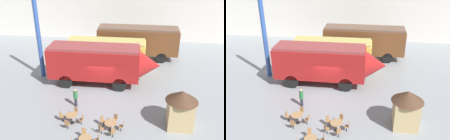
{
  "view_description": "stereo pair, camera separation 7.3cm",
  "coord_description": "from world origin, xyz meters",
  "views": [
    {
      "loc": [
        3.54,
        -20.5,
        11.87
      ],
      "look_at": [
        0.83,
        1.0,
        1.6
      ],
      "focal_mm": 40.0,
      "sensor_mm": 36.0,
      "label": 1
    },
    {
      "loc": [
        3.61,
        -20.49,
        11.87
      ],
      "look_at": [
        0.83,
        1.0,
        1.6
      ],
      "focal_mm": 40.0,
      "sensor_mm": 36.0,
      "label": 2
    }
  ],
  "objects": [
    {
      "name": "cafe_chair_1",
      "position": [
        -1.57,
        -6.26,
        0.51
      ],
      "size": [
        0.36,
        0.37,
        0.87
      ],
      "rotation": [
        0.0,
        0.0,
        7.72
      ],
      "color": "black",
      "rests_on": "ground_plane"
    },
    {
      "name": "streamlined_locomotive",
      "position": [
        -0.1,
        1.04,
        2.36
      ],
      "size": [
        10.59,
        2.71,
        3.94
      ],
      "color": "maroon",
      "rests_on": "ground_plane"
    },
    {
      "name": "cafe_chair_3",
      "position": [
        -1.36,
        -4.62,
        0.51
      ],
      "size": [
        0.36,
        0.37,
        0.87
      ],
      "rotation": [
        0.0,
        0.0,
        10.86
      ],
      "color": "black",
      "rests_on": "ground_plane"
    },
    {
      "name": "ticket_kiosk",
      "position": [
        6.61,
        -4.77,
        1.67
      ],
      "size": [
        2.34,
        2.34,
        3.0
      ],
      "color": "tan",
      "rests_on": "ground_plane"
    },
    {
      "name": "cafe_chair_6",
      "position": [
        0.94,
        -6.45,
        0.51
      ],
      "size": [
        0.4,
        0.4,
        0.87
      ],
      "rotation": [
        0.0,
        0.0,
        6.92
      ],
      "color": "black",
      "rests_on": "ground_plane"
    },
    {
      "name": "cafe_table_near",
      "position": [
        -1.47,
        -5.44,
        0.6
      ],
      "size": [
        0.91,
        0.91,
        0.74
      ],
      "color": "black",
      "rests_on": "ground_plane"
    },
    {
      "name": "cafe_chair_4",
      "position": [
        1.85,
        -5.17,
        0.51
      ],
      "size": [
        0.37,
        0.39,
        0.87
      ],
      "rotation": [
        0.0,
        0.0,
        4.41
      ],
      "color": "black",
      "rests_on": "ground_plane"
    },
    {
      "name": "cafe_table_mid",
      "position": [
        1.61,
        -5.96,
        0.56
      ],
      "size": [
        0.91,
        0.91,
        0.7
      ],
      "color": "black",
      "rests_on": "ground_plane"
    },
    {
      "name": "backdrop_wall",
      "position": [
        0.0,
        15.22,
        4.5
      ],
      "size": [
        44.0,
        0.15,
        9.0
      ],
      "color": "silver",
      "rests_on": "ground_plane"
    },
    {
      "name": "cafe_chair_5",
      "position": [
        0.93,
        -5.48,
        0.51
      ],
      "size": [
        0.4,
        0.4,
        0.87
      ],
      "rotation": [
        0.0,
        0.0,
        5.66
      ],
      "color": "black",
      "rests_on": "ground_plane"
    },
    {
      "name": "cafe_chair_2",
      "position": [
        -0.64,
        -5.54,
        0.51
      ],
      "size": [
        0.37,
        0.36,
        0.87
      ],
      "rotation": [
        0.0,
        0.0,
        9.29
      ],
      "color": "black",
      "rests_on": "ground_plane"
    },
    {
      "name": "cafe_chair_8",
      "position": [
        2.43,
        -5.95,
        0.51
      ],
      "size": [
        0.36,
        0.36,
        0.87
      ],
      "rotation": [
        0.0,
        0.0,
        9.43
      ],
      "color": "black",
      "rests_on": "ground_plane"
    },
    {
      "name": "passenger_coach_vintage",
      "position": [
        -0.28,
        4.66,
        2.03
      ],
      "size": [
        8.5,
        2.63,
        3.33
      ],
      "color": "#E0C64C",
      "rests_on": "ground_plane"
    },
    {
      "name": "cafe_table_far",
      "position": [
        0.14,
        -7.86,
        0.58
      ],
      "size": [
        0.88,
        0.88,
        0.73
      ],
      "color": "black",
      "rests_on": "ground_plane"
    },
    {
      "name": "cafe_chair_12",
      "position": [
        0.91,
        -7.59,
        0.51
      ],
      "size": [
        0.39,
        0.37,
        0.87
      ],
      "rotation": [
        0.0,
        0.0,
        9.76
      ],
      "color": "black",
      "rests_on": "ground_plane"
    },
    {
      "name": "passenger_coach_wooden",
      "position": [
        3.04,
        8.15,
        2.34
      ],
      "size": [
        9.5,
        2.52,
        3.93
      ],
      "color": "brown",
      "rests_on": "ground_plane"
    },
    {
      "name": "support_pillar",
      "position": [
        -6.61,
        2.02,
        4.0
      ],
      "size": [
        0.44,
        0.44,
        8.0
      ],
      "color": "#2D519E",
      "rests_on": "ground_plane"
    },
    {
      "name": "cafe_chair_0",
      "position": [
        -2.29,
        -5.33,
        0.51
      ],
      "size": [
        0.37,
        0.36,
        0.87
      ],
      "rotation": [
        0.0,
        0.0,
        6.15
      ],
      "color": "black",
      "rests_on": "ground_plane"
    },
    {
      "name": "cafe_chair_9",
      "position": [
        -0.12,
        -7.09,
        0.51
      ],
      "size": [
        0.37,
        0.39,
        0.87
      ],
      "rotation": [
        0.0,
        0.0,
        5.05
      ],
      "color": "black",
      "rests_on": "ground_plane"
    },
    {
      "name": "visitor_person",
      "position": [
        -1.74,
        -3.13,
        0.88
      ],
      "size": [
        0.34,
        0.34,
        1.63
      ],
      "color": "#262633",
      "rests_on": "ground_plane"
    },
    {
      "name": "cafe_chair_7",
      "position": [
        1.87,
        -6.74,
        0.51
      ],
      "size": [
        0.37,
        0.39,
        0.87
      ],
      "rotation": [
        0.0,
        0.0,
        8.18
      ],
      "color": "black",
      "rests_on": "ground_plane"
    },
    {
      "name": "ground_plane",
      "position": [
        0.0,
        0.0,
        0.0
      ],
      "size": [
        80.0,
        80.0,
        0.0
      ],
      "primitive_type": "plane",
      "color": "gray"
    }
  ]
}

